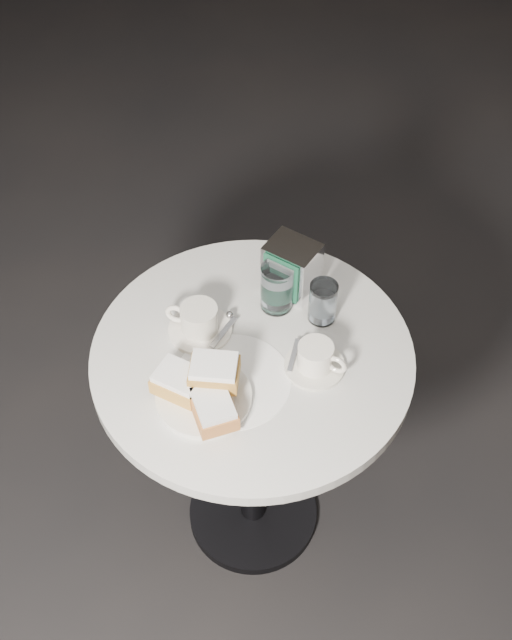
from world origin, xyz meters
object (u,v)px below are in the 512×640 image
Objects in this scene: water_glass_right at (323,302)px; napkin_dispenser at (291,268)px; beignet_plate at (203,391)px; water_glass_left at (277,287)px; coffee_cup_left at (199,321)px; coffee_cup_right at (316,359)px; cafe_table at (253,405)px.

napkin_dispenser reaches higher than water_glass_right.
beignet_plate is 2.17× the size of water_glass_left.
water_glass_right is at bearing 23.45° from coffee_cup_left.
coffee_cup_right is 1.09× the size of napkin_dispenser.
cafe_table is at bearing -12.49° from coffee_cup_left.
cafe_table is 4.66× the size of coffee_cup_left.
beignet_plate reaches higher than cafe_table.
water_glass_left reaches higher than coffee_cup_left.
water_glass_right is at bearing -20.07° from napkin_dispenser.
napkin_dispenser is at bearing 83.21° from beignet_plate.
napkin_dispenser reaches higher than water_glass_left.
coffee_cup_right is at bearing -7.03° from coffee_cup_left.
water_glass_right is (0.23, 0.15, 0.02)m from coffee_cup_left.
coffee_cup_left is 1.35× the size of water_glass_left.
beignet_plate is at bearing -87.10° from napkin_dispenser.
coffee_cup_left is (-0.09, 0.16, -0.00)m from beignet_plate.
coffee_cup_left is at bearing -132.05° from water_glass_left.
water_glass_right is (0.11, 0.01, -0.01)m from water_glass_left.
water_glass_right is (0.14, 0.31, 0.01)m from beignet_plate.
coffee_cup_right is (0.14, 0.02, 0.23)m from cafe_table.
coffee_cup_right is (0.18, 0.17, -0.01)m from beignet_plate.
cafe_table is at bearing -87.87° from water_glass_left.
napkin_dispenser is (0.13, 0.20, 0.03)m from coffee_cup_left.
napkin_dispenser reaches higher than beignet_plate.
water_glass_left is 1.17× the size of water_glass_right.
water_glass_left is at bearing 39.28° from coffee_cup_left.
coffee_cup_left is 1.58× the size of water_glass_right.
coffee_cup_left is 0.19m from water_glass_left.
water_glass_left is at bearing 83.54° from beignet_plate.
coffee_cup_right is at bearing 6.78° from cafe_table.
beignet_plate is 0.19m from coffee_cup_left.
beignet_plate is at bearing -114.40° from water_glass_right.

